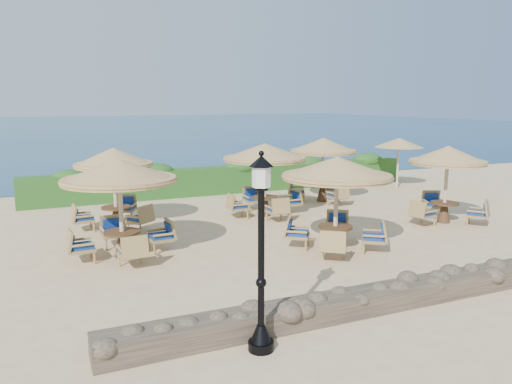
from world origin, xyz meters
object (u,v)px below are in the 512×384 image
object	(u,v)px
lamp_post	(261,262)
cafe_set_4	(265,165)
extra_parasol	(399,143)
cafe_set_1	(337,184)
cafe_set_2	(447,169)
cafe_set_3	(114,172)
cafe_set_5	(323,156)
cafe_set_0	(120,188)

from	to	relation	value
lamp_post	cafe_set_4	distance (m)	10.03
lamp_post	cafe_set_4	bearing A→B (deg)	65.14
extra_parasol	cafe_set_1	xyz separation A→B (m)	(-8.35, -7.61, -0.28)
cafe_set_2	cafe_set_3	distance (m)	11.16
cafe_set_5	cafe_set_3	bearing A→B (deg)	-173.09
cafe_set_3	cafe_set_4	bearing A→B (deg)	-4.38
cafe_set_2	cafe_set_5	bearing A→B (deg)	112.04
cafe_set_1	cafe_set_3	size ratio (longest dim) A/B	1.11
extra_parasol	cafe_set_4	world-z (taller)	cafe_set_4
lamp_post	extra_parasol	distance (m)	17.41
cafe_set_4	cafe_set_3	bearing A→B (deg)	175.62
lamp_post	cafe_set_3	world-z (taller)	lamp_post
extra_parasol	cafe_set_2	distance (m)	7.06
cafe_set_3	extra_parasol	bearing A→B (deg)	10.42
extra_parasol	cafe_set_5	bearing A→B (deg)	-163.87
cafe_set_2	cafe_set_4	size ratio (longest dim) A/B	0.91
lamp_post	cafe_set_4	size ratio (longest dim) A/B	1.09
cafe_set_3	cafe_set_1	bearing A→B (deg)	-44.10
cafe_set_0	cafe_set_1	distance (m)	5.85
cafe_set_0	cafe_set_4	bearing A→B (deg)	27.80
cafe_set_2	cafe_set_5	size ratio (longest dim) A/B	0.98
cafe_set_5	cafe_set_0	bearing A→B (deg)	-153.77
cafe_set_0	cafe_set_3	bearing A→B (deg)	84.61
cafe_set_5	extra_parasol	bearing A→B (deg)	16.13
cafe_set_2	cafe_set_3	bearing A→B (deg)	160.02
extra_parasol	cafe_set_2	size ratio (longest dim) A/B	0.87
cafe_set_2	cafe_set_5	distance (m)	5.23
lamp_post	extra_parasol	bearing A→B (deg)	43.60
lamp_post	cafe_set_0	bearing A→B (deg)	102.15
cafe_set_2	cafe_set_3	world-z (taller)	same
cafe_set_5	cafe_set_4	bearing A→B (deg)	-156.51
cafe_set_4	cafe_set_5	distance (m)	3.60
cafe_set_2	cafe_set_3	xyz separation A→B (m)	(-10.49, 3.82, -0.01)
cafe_set_3	cafe_set_5	bearing A→B (deg)	6.91
cafe_set_4	cafe_set_0	bearing A→B (deg)	-152.20
cafe_set_1	cafe_set_5	xyz separation A→B (m)	(3.26, 6.14, 0.01)
extra_parasol	lamp_post	bearing A→B (deg)	-136.40
cafe_set_3	cafe_set_4	world-z (taller)	same
cafe_set_1	cafe_set_3	bearing A→B (deg)	135.90
cafe_set_4	lamp_post	bearing A→B (deg)	-114.86
lamp_post	cafe_set_1	size ratio (longest dim) A/B	1.08
cafe_set_1	cafe_set_4	xyz separation A→B (m)	(-0.03, 4.70, -0.01)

